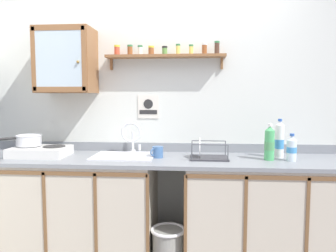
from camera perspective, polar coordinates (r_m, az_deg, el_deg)
back_wall at (r=3.03m, az=-1.82°, el=1.21°), size 3.81×0.07×2.45m
lower_cabinet_run at (r=3.06m, az=-17.93°, el=-13.90°), size 1.61×0.65×0.91m
lower_cabinet_run_right at (r=2.90m, az=16.71°, el=-14.96°), size 1.33×0.65×0.91m
countertop at (r=2.73m, az=-2.63°, el=-5.82°), size 3.17×0.67×0.03m
backsplash at (r=3.02m, az=-1.88°, el=-3.68°), size 3.17×0.02×0.08m
sink at (r=2.81m, az=-7.48°, el=-5.75°), size 0.51×0.46×0.41m
hot_plate_stove at (r=2.98m, az=-21.32°, el=-4.14°), size 0.46×0.33×0.08m
saucepan at (r=3.04m, az=-23.12°, el=-2.25°), size 0.30×0.29×0.09m
bottle_opaque_white_0 at (r=2.86m, az=18.82°, el=-2.37°), size 0.07×0.07×0.32m
bottle_soda_green_1 at (r=2.72m, az=17.25°, el=-2.94°), size 0.08×0.08×0.29m
bottle_water_clear_2 at (r=2.75m, az=20.71°, el=-3.71°), size 0.08×0.08×0.22m
dish_rack at (r=2.70m, az=6.85°, el=-5.09°), size 0.31×0.25×0.17m
mug at (r=2.72m, az=-1.84°, el=-4.54°), size 0.10×0.11×0.09m
wall_cabinet at (r=3.05m, az=-17.30°, el=10.78°), size 0.48×0.35×0.56m
spice_shelf at (r=2.94m, az=-0.51°, el=12.33°), size 1.05×0.14×0.23m
warning_sign at (r=3.00m, az=-3.44°, el=3.32°), size 0.19×0.01×0.21m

